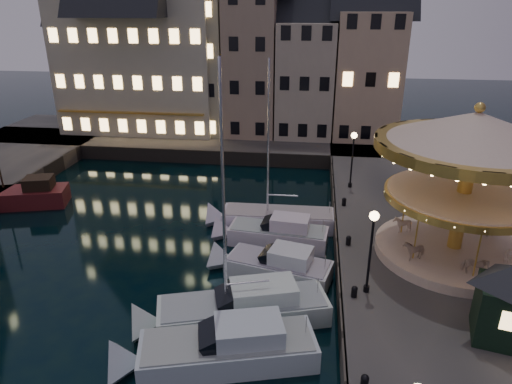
# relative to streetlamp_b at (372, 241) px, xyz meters

# --- Properties ---
(ground) EXTENTS (160.00, 160.00, 0.00)m
(ground) POSITION_rel_streetlamp_b_xyz_m (-7.20, -1.00, -4.02)
(ground) COLOR black
(ground) RESTS_ON ground
(quay_east) EXTENTS (16.00, 56.00, 1.30)m
(quay_east) POSITION_rel_streetlamp_b_xyz_m (6.80, 5.00, -3.37)
(quay_east) COLOR #474442
(quay_east) RESTS_ON ground
(quay_north) EXTENTS (44.00, 12.00, 1.30)m
(quay_north) POSITION_rel_streetlamp_b_xyz_m (-15.20, 27.00, -3.37)
(quay_north) COLOR #474442
(quay_north) RESTS_ON ground
(quaywall_e) EXTENTS (0.15, 44.00, 1.30)m
(quaywall_e) POSITION_rel_streetlamp_b_xyz_m (-1.20, 5.00, -3.37)
(quaywall_e) COLOR #47423A
(quaywall_e) RESTS_ON ground
(quaywall_n) EXTENTS (48.00, 0.15, 1.30)m
(quaywall_n) POSITION_rel_streetlamp_b_xyz_m (-13.20, 21.00, -3.37)
(quaywall_n) COLOR #47423A
(quaywall_n) RESTS_ON ground
(streetlamp_b) EXTENTS (0.44, 0.44, 4.17)m
(streetlamp_b) POSITION_rel_streetlamp_b_xyz_m (0.00, 0.00, 0.00)
(streetlamp_b) COLOR black
(streetlamp_b) RESTS_ON quay_east
(streetlamp_c) EXTENTS (0.44, 0.44, 4.17)m
(streetlamp_c) POSITION_rel_streetlamp_b_xyz_m (0.00, 13.50, 0.00)
(streetlamp_c) COLOR black
(streetlamp_c) RESTS_ON quay_east
(bollard_a) EXTENTS (0.30, 0.30, 0.57)m
(bollard_a) POSITION_rel_streetlamp_b_xyz_m (-0.60, -6.00, -2.41)
(bollard_a) COLOR black
(bollard_a) RESTS_ON quay_east
(bollard_b) EXTENTS (0.30, 0.30, 0.57)m
(bollard_b) POSITION_rel_streetlamp_b_xyz_m (-0.60, -0.50, -2.41)
(bollard_b) COLOR black
(bollard_b) RESTS_ON quay_east
(bollard_c) EXTENTS (0.30, 0.30, 0.57)m
(bollard_c) POSITION_rel_streetlamp_b_xyz_m (-0.60, 4.50, -2.41)
(bollard_c) COLOR black
(bollard_c) RESTS_ON quay_east
(bollard_d) EXTENTS (0.30, 0.30, 0.57)m
(bollard_d) POSITION_rel_streetlamp_b_xyz_m (-0.60, 10.00, -2.41)
(bollard_d) COLOR black
(bollard_d) RESTS_ON quay_east
(townhouse_na) EXTENTS (5.50, 8.00, 12.80)m
(townhouse_na) POSITION_rel_streetlamp_b_xyz_m (-26.70, 29.00, 3.76)
(townhouse_na) COLOR gray
(townhouse_na) RESTS_ON quay_north
(townhouse_nb) EXTENTS (6.16, 8.00, 13.80)m
(townhouse_nb) POSITION_rel_streetlamp_b_xyz_m (-21.25, 29.00, 4.26)
(townhouse_nb) COLOR slate
(townhouse_nb) RESTS_ON quay_north
(townhouse_nc) EXTENTS (6.82, 8.00, 14.80)m
(townhouse_nc) POSITION_rel_streetlamp_b_xyz_m (-15.20, 29.00, 4.76)
(townhouse_nc) COLOR tan
(townhouse_nc) RESTS_ON quay_north
(townhouse_nd) EXTENTS (5.50, 8.00, 15.80)m
(townhouse_nd) POSITION_rel_streetlamp_b_xyz_m (-9.45, 29.00, 5.26)
(townhouse_nd) COLOR gray
(townhouse_nd) RESTS_ON quay_north
(townhouse_ne) EXTENTS (6.16, 8.00, 12.80)m
(townhouse_ne) POSITION_rel_streetlamp_b_xyz_m (-4.00, 29.00, 3.76)
(townhouse_ne) COLOR #AC9F8A
(townhouse_ne) RESTS_ON quay_north
(townhouse_nf) EXTENTS (6.82, 8.00, 13.80)m
(townhouse_nf) POSITION_rel_streetlamp_b_xyz_m (2.05, 29.00, 4.26)
(townhouse_nf) COLOR tan
(townhouse_nf) RESTS_ON quay_north
(hotel_corner) EXTENTS (17.60, 9.00, 16.80)m
(hotel_corner) POSITION_rel_streetlamp_b_xyz_m (-21.20, 29.00, 5.76)
(hotel_corner) COLOR beige
(hotel_corner) RESTS_ON quay_north
(motorboat_b) EXTENTS (8.36, 4.39, 2.15)m
(motorboat_b) POSITION_rel_streetlamp_b_xyz_m (-6.29, -4.11, -3.37)
(motorboat_b) COLOR silver
(motorboat_b) RESTS_ON ground
(motorboat_c) EXTENTS (8.95, 4.76, 11.97)m
(motorboat_c) POSITION_rel_streetlamp_b_xyz_m (-6.07, -1.40, -3.34)
(motorboat_c) COLOR silver
(motorboat_c) RESTS_ON ground
(motorboat_d) EXTENTS (6.75, 3.57, 2.15)m
(motorboat_d) POSITION_rel_streetlamp_b_xyz_m (-4.79, 2.66, -3.38)
(motorboat_d) COLOR silver
(motorboat_d) RESTS_ON ground
(motorboat_e) EXTENTS (7.15, 2.65, 2.15)m
(motorboat_e) POSITION_rel_streetlamp_b_xyz_m (-5.14, 6.45, -3.38)
(motorboat_e) COLOR silver
(motorboat_e) RESTS_ON ground
(motorboat_f) EXTENTS (8.52, 2.38, 11.33)m
(motorboat_f) POSITION_rel_streetlamp_b_xyz_m (-5.51, 8.85, -3.49)
(motorboat_f) COLOR silver
(motorboat_f) RESTS_ON ground
(red_fishing_boat) EXTENTS (6.99, 4.00, 5.68)m
(red_fishing_boat) POSITION_rel_streetlamp_b_xyz_m (-24.05, 9.80, -3.33)
(red_fishing_boat) COLOR #5A181B
(red_fishing_boat) RESTS_ON ground
(carousel) EXTENTS (9.48, 9.48, 8.30)m
(carousel) POSITION_rel_streetlamp_b_xyz_m (4.97, 4.12, 2.75)
(carousel) COLOR beige
(carousel) RESTS_ON quay_east
(ticket_kiosk) EXTENTS (3.30, 3.30, 3.87)m
(ticket_kiosk) POSITION_rel_streetlamp_b_xyz_m (5.04, -2.58, -0.42)
(ticket_kiosk) COLOR black
(ticket_kiosk) RESTS_ON quay_east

